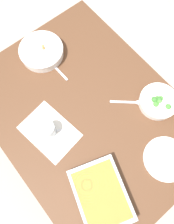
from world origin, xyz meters
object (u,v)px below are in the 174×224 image
(stew_bowl, at_px, (42,51))
(baking_dish, at_px, (101,195))
(spoon_spare, at_px, (58,130))
(broccoli_bowl, at_px, (158,101))
(drink_cup, at_px, (48,130))
(spoon_by_stew, at_px, (54,66))
(spoon_by_broccoli, at_px, (131,102))
(side_plate, at_px, (166,159))

(stew_bowl, height_order, baking_dish, same)
(spoon_spare, bearing_deg, broccoli_bowl, 66.70)
(drink_cup, relative_size, spoon_by_stew, 0.48)
(spoon_by_broccoli, bearing_deg, drink_cup, -108.81)
(broccoli_bowl, bearing_deg, spoon_by_broccoli, -131.66)
(side_plate, xyz_separation_m, spoon_by_stew, (-0.75, -0.11, -0.00))
(side_plate, bearing_deg, spoon_by_broccoli, 167.40)
(stew_bowl, distance_m, side_plate, 0.87)
(spoon_by_stew, bearing_deg, spoon_spare, -33.68)
(spoon_by_broccoli, bearing_deg, baking_dish, -59.90)
(spoon_by_stew, distance_m, spoon_spare, 0.37)
(spoon_by_stew, bearing_deg, spoon_by_broccoli, 23.45)
(stew_bowl, bearing_deg, spoon_spare, -25.74)
(broccoli_bowl, height_order, side_plate, broccoli_bowl)
(baking_dish, distance_m, spoon_spare, 0.37)
(drink_cup, xyz_separation_m, spoon_by_stew, (-0.28, 0.24, -0.03))
(spoon_by_broccoli, relative_size, spoon_spare, 0.91)
(spoon_by_stew, xyz_separation_m, spoon_spare, (0.31, -0.21, 0.00))
(broccoli_bowl, relative_size, side_plate, 0.91)
(baking_dish, xyz_separation_m, spoon_by_broccoli, (-0.25, 0.42, -0.03))
(drink_cup, bearing_deg, spoon_by_broccoli, 71.19)
(stew_bowl, height_order, spoon_by_stew, stew_bowl)
(spoon_by_stew, distance_m, spoon_by_broccoli, 0.47)
(side_plate, bearing_deg, spoon_by_stew, -171.34)
(stew_bowl, distance_m, spoon_by_broccoli, 0.57)
(drink_cup, distance_m, side_plate, 0.59)
(broccoli_bowl, bearing_deg, drink_cup, -113.98)
(spoon_by_broccoli, bearing_deg, broccoli_bowl, 48.34)
(side_plate, bearing_deg, baking_dish, -102.39)
(side_plate, bearing_deg, stew_bowl, -172.14)
(spoon_by_broccoli, bearing_deg, side_plate, -12.60)
(stew_bowl, relative_size, broccoli_bowl, 1.24)
(baking_dish, distance_m, drink_cup, 0.39)
(broccoli_bowl, relative_size, spoon_spare, 1.27)
(stew_bowl, xyz_separation_m, broccoli_bowl, (0.63, 0.29, -0.00))
(stew_bowl, xyz_separation_m, spoon_by_broccoli, (0.54, 0.19, -0.03))
(baking_dish, distance_m, side_plate, 0.36)
(baking_dish, bearing_deg, stew_bowl, 163.52)
(spoon_by_stew, bearing_deg, broccoli_bowl, 28.92)
(broccoli_bowl, height_order, spoon_spare, broccoli_bowl)
(side_plate, bearing_deg, broccoli_bowl, 143.49)
(baking_dish, relative_size, spoon_spare, 2.24)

